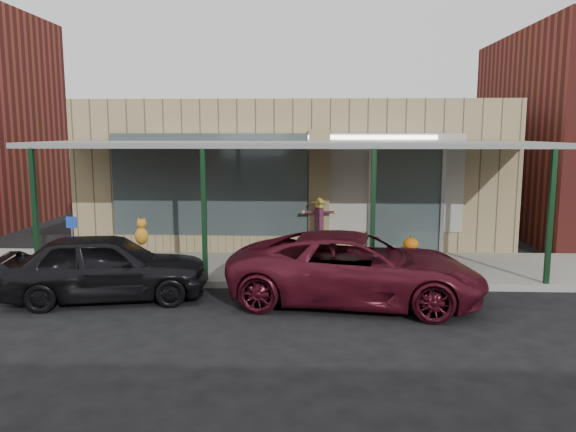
{
  "coord_description": "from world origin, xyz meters",
  "views": [
    {
      "loc": [
        0.49,
        -9.66,
        3.34
      ],
      "look_at": [
        -0.02,
        2.6,
        1.5
      ],
      "focal_mm": 35.0,
      "sensor_mm": 36.0,
      "label": 1
    }
  ],
  "objects_px": {
    "barrel_scarecrow": "(319,235)",
    "handicap_sign": "(72,236)",
    "parked_sedan": "(106,266)",
    "car_maroon": "(356,268)",
    "barrel_pumpkin": "(410,257)"
  },
  "relations": [
    {
      "from": "barrel_pumpkin",
      "to": "parked_sedan",
      "type": "height_order",
      "value": "parked_sedan"
    },
    {
      "from": "handicap_sign",
      "to": "parked_sedan",
      "type": "bearing_deg",
      "value": -42.57
    },
    {
      "from": "car_maroon",
      "to": "barrel_pumpkin",
      "type": "bearing_deg",
      "value": -25.45
    },
    {
      "from": "barrel_scarecrow",
      "to": "handicap_sign",
      "type": "height_order",
      "value": "barrel_scarecrow"
    },
    {
      "from": "barrel_pumpkin",
      "to": "car_maroon",
      "type": "height_order",
      "value": "car_maroon"
    },
    {
      "from": "handicap_sign",
      "to": "parked_sedan",
      "type": "distance_m",
      "value": 2.23
    },
    {
      "from": "barrel_pumpkin",
      "to": "handicap_sign",
      "type": "bearing_deg",
      "value": -176.13
    },
    {
      "from": "barrel_pumpkin",
      "to": "barrel_scarecrow",
      "type": "bearing_deg",
      "value": 145.86
    },
    {
      "from": "barrel_scarecrow",
      "to": "handicap_sign",
      "type": "bearing_deg",
      "value": -164.09
    },
    {
      "from": "parked_sedan",
      "to": "handicap_sign",
      "type": "bearing_deg",
      "value": 28.95
    },
    {
      "from": "car_maroon",
      "to": "handicap_sign",
      "type": "bearing_deg",
      "value": 82.95
    },
    {
      "from": "parked_sedan",
      "to": "car_maroon",
      "type": "relative_size",
      "value": 0.85
    },
    {
      "from": "barrel_pumpkin",
      "to": "parked_sedan",
      "type": "distance_m",
      "value": 6.8
    },
    {
      "from": "barrel_scarecrow",
      "to": "barrel_pumpkin",
      "type": "distance_m",
      "value": 2.58
    },
    {
      "from": "barrel_scarecrow",
      "to": "handicap_sign",
      "type": "relative_size",
      "value": 1.2
    }
  ]
}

